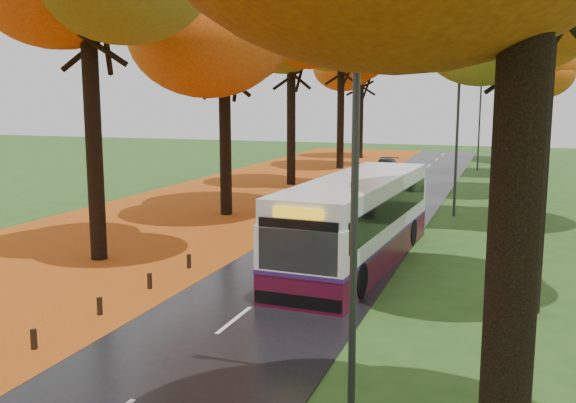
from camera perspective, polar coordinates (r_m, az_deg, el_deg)
The scene contains 13 objects.
road at distance 29.54m, azimuth 5.53°, elevation -2.41°, with size 6.50×90.00×0.04m, color black.
centre_line at distance 29.54m, azimuth 5.53°, elevation -2.37°, with size 0.12×90.00×0.01m, color silver.
leaf_verge at distance 32.81m, azimuth -9.92°, elevation -1.36°, with size 12.00×90.00×0.02m, color maroon.
leaf_drift at distance 30.39m, azimuth -0.07°, elevation -2.00°, with size 0.90×90.00×0.01m, color #C06813.
trees_left at distance 33.47m, azimuth -5.79°, elevation 15.32°, with size 9.20×74.00×13.88m.
trees_right at distance 30.27m, azimuth 20.62°, elevation 15.74°, with size 9.30×74.20×13.96m.
streetlamp_near at distance 11.56m, azimuth 4.76°, elevation 3.02°, with size 2.45×0.18×8.00m.
streetlamp_mid at distance 33.27m, azimuth 14.40°, elevation 6.80°, with size 2.45×0.18×8.00m.
streetlamp_far at distance 55.21m, azimuth 16.43°, elevation 7.56°, with size 2.45×0.18×8.00m.
bus at distance 23.13m, azimuth 6.19°, elevation -1.53°, with size 3.35×11.90×3.10m.
car_white at distance 40.51m, azimuth 6.03°, elevation 1.81°, with size 1.72×4.28×1.46m, color silver.
car_silver at distance 42.18m, azimuth 6.86°, elevation 1.95°, with size 1.32×3.78×1.25m, color #9FA1A6.
car_dark at distance 50.27m, azimuth 8.68°, elevation 3.06°, with size 1.72×4.24×1.23m, color black.
Camera 1 is at (6.82, -3.12, 5.96)m, focal length 40.00 mm.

